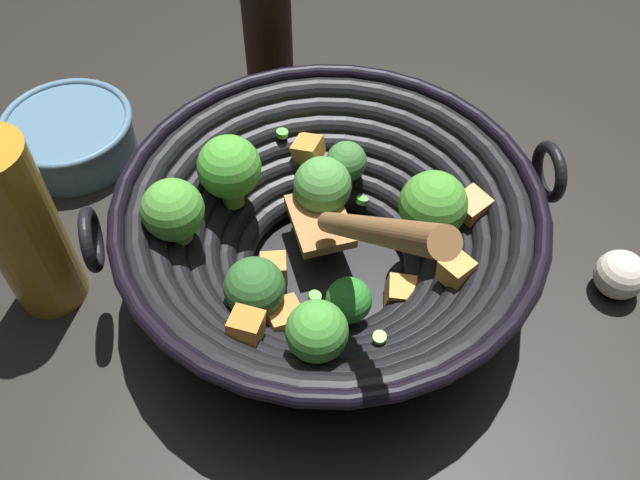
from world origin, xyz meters
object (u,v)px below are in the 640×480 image
Objects in this scene: soy_sauce_bottle at (268,37)px; wok at (327,229)px; cooking_oil_bottle at (19,223)px; prep_bowl at (70,135)px; garlic_bulb at (620,275)px.

wok is at bearing -57.42° from soy_sauce_bottle.
cooking_oil_bottle is 0.20m from prep_bowl.
prep_bowl is (-0.31, 0.07, -0.04)m from wok.
garlic_bulb is (0.25, 0.07, -0.05)m from wok.
cooking_oil_bottle is 0.52m from garlic_bulb.
soy_sauce_bottle is 0.23m from prep_bowl.
prep_bowl is (-0.08, 0.16, -0.07)m from cooking_oil_bottle.
wok is at bearing -12.35° from prep_bowl.
soy_sauce_bottle is at bearing 159.35° from garlic_bulb.
cooking_oil_bottle reaches higher than prep_bowl.
cooking_oil_bottle is 5.25× the size of garlic_bulb.
soy_sauce_bottle is 4.57× the size of garlic_bulb.
wok reaches higher than soy_sauce_bottle.
wok is at bearing -164.24° from garlic_bulb.
prep_bowl is at bearing -137.54° from soy_sauce_bottle.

